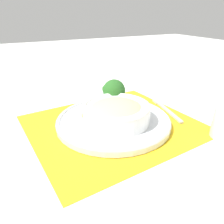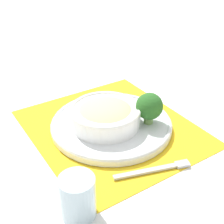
# 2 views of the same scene
# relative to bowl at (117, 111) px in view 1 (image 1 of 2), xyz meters

# --- Properties ---
(ground_plane) EXTENTS (4.00, 4.00, 0.00)m
(ground_plane) POSITION_rel_bowl_xyz_m (-0.00, 0.02, -0.05)
(ground_plane) COLOR white
(placemat) EXTENTS (0.50, 0.45, 0.00)m
(placemat) POSITION_rel_bowl_xyz_m (-0.00, 0.02, -0.05)
(placemat) COLOR yellow
(placemat) RESTS_ON ground_plane
(plate) EXTENTS (0.33, 0.33, 0.02)m
(plate) POSITION_rel_bowl_xyz_m (-0.00, 0.02, -0.04)
(plate) COLOR silver
(plate) RESTS_ON placemat
(bowl) EXTENTS (0.19, 0.19, 0.06)m
(bowl) POSITION_rel_bowl_xyz_m (0.00, 0.00, 0.00)
(bowl) COLOR white
(bowl) RESTS_ON plate
(broccoli_floret) EXTENTS (0.07, 0.07, 0.09)m
(broccoli_floret) POSITION_rel_bowl_xyz_m (0.04, 0.11, 0.02)
(broccoli_floret) COLOR #759E51
(broccoli_floret) RESTS_ON plate
(carrot_slice_near) EXTENTS (0.04, 0.04, 0.01)m
(carrot_slice_near) POSITION_rel_bowl_xyz_m (-0.04, 0.08, -0.03)
(carrot_slice_near) COLOR orange
(carrot_slice_near) RESTS_ON plate
(carrot_slice_middle) EXTENTS (0.04, 0.04, 0.01)m
(carrot_slice_middle) POSITION_rel_bowl_xyz_m (-0.06, 0.07, -0.03)
(carrot_slice_middle) COLOR orange
(carrot_slice_middle) RESTS_ON plate
(fork) EXTENTS (0.05, 0.18, 0.01)m
(fork) POSITION_rel_bowl_xyz_m (0.20, 0.04, -0.04)
(fork) COLOR #B7B7BC
(fork) RESTS_ON placemat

